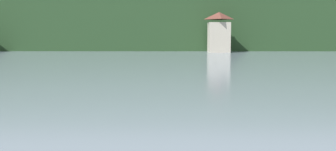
{
  "coord_description": "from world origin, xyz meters",
  "views": [
    {
      "loc": [
        0.22,
        13.24,
        4.59
      ],
      "look_at": [
        0.0,
        41.96,
        1.45
      ],
      "focal_mm": 40.88,
      "sensor_mm": 36.0,
      "label": 1
    }
  ],
  "objects": [
    {
      "name": "wooded_hillside",
      "position": [
        21.03,
        143.21,
        9.38
      ],
      "size": [
        352.0,
        50.54,
        41.22
      ],
      "color": "#264223",
      "rests_on": "ground_plane"
    },
    {
      "name": "shore_building_westcentral",
      "position": [
        12.25,
        109.73,
        4.85
      ],
      "size": [
        5.41,
        6.29,
        10.01
      ],
      "color": "#BCB29E",
      "rests_on": "ground_plane"
    }
  ]
}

